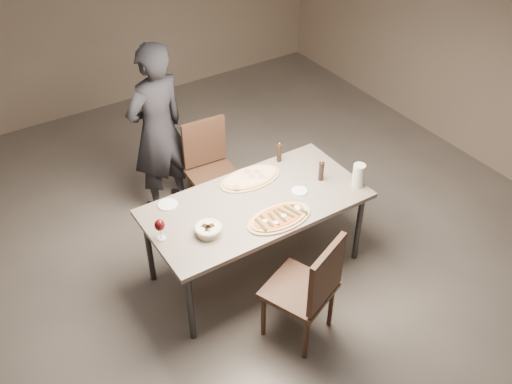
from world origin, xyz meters
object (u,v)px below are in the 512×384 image
dining_table (256,207)px  diner (157,130)px  chair_near (310,286)px  carafe (358,175)px  zucchini_pizza (279,218)px  chair_far (210,164)px  pepper_mill_left (279,153)px  ham_pizza (250,178)px  bread_basket (208,229)px

dining_table → diner: diner is taller
chair_near → carafe: bearing=9.3°
zucchini_pizza → chair_far: chair_far is taller
pepper_mill_left → chair_near: size_ratio=0.19×
zucchini_pizza → pepper_mill_left: (0.45, 0.66, 0.07)m
ham_pizza → carafe: bearing=-20.7°
pepper_mill_left → chair_near: 1.35m
zucchini_pizza → diner: bearing=98.4°
ham_pizza → chair_far: 0.70m
zucchini_pizza → bread_basket: bearing=161.6°
diner → bread_basket: bearing=66.0°
dining_table → carafe: 0.89m
ham_pizza → chair_near: 1.14m
bread_basket → carafe: carafe is taller
zucchini_pizza → pepper_mill_left: bearing=52.8°
pepper_mill_left → carafe: 0.74m
dining_table → zucchini_pizza: bearing=-82.6°
ham_pizza → chair_near: chair_near is taller
chair_far → diner: (-0.36, 0.32, 0.33)m
ham_pizza → chair_near: (-0.19, -1.11, -0.22)m
carafe → chair_far: size_ratio=0.22×
zucchini_pizza → pepper_mill_left: pepper_mill_left is taller
carafe → chair_near: chair_near is taller
dining_table → zucchini_pizza: size_ratio=3.24×
bread_basket → dining_table: bearing=14.2°
bread_basket → chair_near: size_ratio=0.21×
bread_basket → chair_near: (0.45, -0.70, -0.25)m
pepper_mill_left → carafe: bearing=-62.1°
zucchini_pizza → pepper_mill_left: 0.80m
chair_near → diner: diner is taller
dining_table → chair_near: bearing=-94.3°
ham_pizza → pepper_mill_left: (0.36, 0.10, 0.07)m
bread_basket → pepper_mill_left: 1.12m
bread_basket → carafe: size_ratio=0.99×
carafe → chair_far: 1.46m
bread_basket → chair_near: 0.87m
ham_pizza → pepper_mill_left: pepper_mill_left is taller
zucchini_pizza → bread_basket: size_ratio=2.67×
carafe → chair_near: bearing=-148.3°
zucchini_pizza → carafe: size_ratio=2.65×
zucchini_pizza → carafe: 0.80m
zucchini_pizza → carafe: carafe is taller
chair_near → chair_far: (0.15, 1.77, -0.01)m
bread_basket → pepper_mill_left: pepper_mill_left is taller
zucchini_pizza → diner: (-0.31, 1.54, 0.09)m
zucchini_pizza → ham_pizza: zucchini_pizza is taller
dining_table → carafe: (0.83, -0.28, 0.16)m
chair_near → dining_table: bearing=63.3°
bread_basket → carafe: (1.34, -0.15, 0.06)m
chair_near → zucchini_pizza: bearing=57.3°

